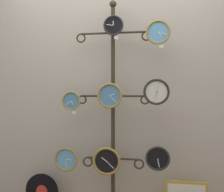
{
  "coord_description": "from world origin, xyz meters",
  "views": [
    {
      "loc": [
        0.57,
        -2.54,
        1.24
      ],
      "look_at": [
        0.0,
        0.36,
        1.19
      ],
      "focal_mm": 50.0,
      "sensor_mm": 36.0,
      "label": 1
    }
  ],
  "objects_px": {
    "clock_bottom_left": "(66,159)",
    "clock_top_center": "(114,26)",
    "clock_bottom_right": "(158,158)",
    "display_stand": "(113,144)",
    "vinyl_record": "(42,191)",
    "clock_middle_left": "(71,101)",
    "clock_bottom_center": "(107,161)",
    "clock_middle_right": "(156,92)",
    "clock_middle_center": "(110,96)",
    "clock_top_right": "(158,32)"
  },
  "relations": [
    {
      "from": "clock_middle_right",
      "to": "clock_bottom_center",
      "type": "distance_m",
      "value": 0.8
    },
    {
      "from": "clock_middle_center",
      "to": "clock_bottom_right",
      "type": "xyz_separation_m",
      "value": [
        0.44,
        0.01,
        -0.57
      ]
    },
    {
      "from": "clock_bottom_right",
      "to": "display_stand",
      "type": "bearing_deg",
      "value": 167.04
    },
    {
      "from": "clock_middle_left",
      "to": "clock_middle_right",
      "type": "height_order",
      "value": "clock_middle_right"
    },
    {
      "from": "display_stand",
      "to": "clock_bottom_center",
      "type": "distance_m",
      "value": 0.17
    },
    {
      "from": "clock_middle_right",
      "to": "vinyl_record",
      "type": "height_order",
      "value": "clock_middle_right"
    },
    {
      "from": "clock_middle_left",
      "to": "clock_bottom_left",
      "type": "height_order",
      "value": "clock_middle_left"
    },
    {
      "from": "clock_middle_right",
      "to": "clock_middle_center",
      "type": "bearing_deg",
      "value": 179.85
    },
    {
      "from": "display_stand",
      "to": "clock_bottom_center",
      "type": "height_order",
      "value": "display_stand"
    },
    {
      "from": "clock_top_right",
      "to": "clock_bottom_left",
      "type": "xyz_separation_m",
      "value": [
        -0.88,
        0.01,
        -1.19
      ]
    },
    {
      "from": "clock_bottom_left",
      "to": "clock_bottom_right",
      "type": "bearing_deg",
      "value": -1.06
    },
    {
      "from": "display_stand",
      "to": "clock_middle_right",
      "type": "xyz_separation_m",
      "value": [
        0.42,
        -0.11,
        0.51
      ]
    },
    {
      "from": "clock_middle_right",
      "to": "clock_bottom_center",
      "type": "height_order",
      "value": "clock_middle_right"
    },
    {
      "from": "clock_middle_right",
      "to": "clock_middle_left",
      "type": "bearing_deg",
      "value": 177.87
    },
    {
      "from": "clock_top_right",
      "to": "clock_bottom_center",
      "type": "bearing_deg",
      "value": 179.01
    },
    {
      "from": "display_stand",
      "to": "clock_top_right",
      "type": "bearing_deg",
      "value": -11.94
    },
    {
      "from": "clock_bottom_center",
      "to": "display_stand",
      "type": "bearing_deg",
      "value": 61.88
    },
    {
      "from": "clock_top_right",
      "to": "clock_bottom_left",
      "type": "height_order",
      "value": "clock_top_right"
    },
    {
      "from": "clock_bottom_left",
      "to": "vinyl_record",
      "type": "bearing_deg",
      "value": 168.53
    },
    {
      "from": "clock_middle_center",
      "to": "display_stand",
      "type": "bearing_deg",
      "value": 85.61
    },
    {
      "from": "clock_middle_right",
      "to": "clock_bottom_left",
      "type": "xyz_separation_m",
      "value": [
        -0.87,
        0.03,
        -0.66
      ]
    },
    {
      "from": "clock_top_center",
      "to": "clock_middle_right",
      "type": "xyz_separation_m",
      "value": [
        0.4,
        -0.02,
        -0.62
      ]
    },
    {
      "from": "clock_middle_left",
      "to": "clock_middle_right",
      "type": "distance_m",
      "value": 0.82
    },
    {
      "from": "clock_top_right",
      "to": "clock_bottom_right",
      "type": "height_order",
      "value": "clock_top_right"
    },
    {
      "from": "clock_bottom_center",
      "to": "vinyl_record",
      "type": "distance_m",
      "value": 0.76
    },
    {
      "from": "display_stand",
      "to": "clock_top_center",
      "type": "xyz_separation_m",
      "value": [
        0.02,
        -0.09,
        1.12
      ]
    },
    {
      "from": "clock_bottom_center",
      "to": "vinyl_record",
      "type": "relative_size",
      "value": 0.77
    },
    {
      "from": "clock_middle_left",
      "to": "clock_middle_right",
      "type": "xyz_separation_m",
      "value": [
        0.81,
        -0.03,
        0.09
      ]
    },
    {
      "from": "clock_middle_left",
      "to": "clock_bottom_center",
      "type": "xyz_separation_m",
      "value": [
        0.35,
        -0.0,
        -0.57
      ]
    },
    {
      "from": "display_stand",
      "to": "clock_top_center",
      "type": "height_order",
      "value": "display_stand"
    },
    {
      "from": "clock_middle_left",
      "to": "vinyl_record",
      "type": "bearing_deg",
      "value": 170.5
    },
    {
      "from": "clock_middle_left",
      "to": "clock_middle_right",
      "type": "bearing_deg",
      "value": -2.13
    },
    {
      "from": "clock_top_center",
      "to": "clock_bottom_left",
      "type": "distance_m",
      "value": 1.35
    },
    {
      "from": "clock_bottom_right",
      "to": "vinyl_record",
      "type": "distance_m",
      "value": 1.22
    },
    {
      "from": "clock_middle_left",
      "to": "clock_bottom_right",
      "type": "distance_m",
      "value": 0.97
    },
    {
      "from": "clock_top_right",
      "to": "clock_bottom_left",
      "type": "distance_m",
      "value": 1.48
    },
    {
      "from": "display_stand",
      "to": "clock_bottom_left",
      "type": "xyz_separation_m",
      "value": [
        -0.45,
        -0.08,
        -0.15
      ]
    },
    {
      "from": "clock_bottom_left",
      "to": "clock_top_center",
      "type": "bearing_deg",
      "value": -1.35
    },
    {
      "from": "vinyl_record",
      "to": "display_stand",
      "type": "bearing_deg",
      "value": 2.16
    },
    {
      "from": "clock_top_center",
      "to": "clock_top_right",
      "type": "distance_m",
      "value": 0.42
    },
    {
      "from": "clock_top_right",
      "to": "clock_bottom_left",
      "type": "relative_size",
      "value": 0.95
    },
    {
      "from": "vinyl_record",
      "to": "clock_top_right",
      "type": "bearing_deg",
      "value": -3.19
    },
    {
      "from": "display_stand",
      "to": "clock_middle_center",
      "type": "height_order",
      "value": "display_stand"
    },
    {
      "from": "display_stand",
      "to": "clock_middle_left",
      "type": "bearing_deg",
      "value": -168.07
    },
    {
      "from": "clock_middle_left",
      "to": "clock_bottom_right",
      "type": "xyz_separation_m",
      "value": [
        0.83,
        -0.02,
        -0.52
      ]
    },
    {
      "from": "vinyl_record",
      "to": "clock_middle_center",
      "type": "bearing_deg",
      "value": -6.75
    },
    {
      "from": "clock_bottom_left",
      "to": "clock_bottom_right",
      "type": "relative_size",
      "value": 1.05
    },
    {
      "from": "clock_middle_left",
      "to": "clock_bottom_left",
      "type": "bearing_deg",
      "value": -179.28
    },
    {
      "from": "clock_bottom_center",
      "to": "clock_bottom_right",
      "type": "height_order",
      "value": "clock_bottom_right"
    },
    {
      "from": "clock_top_center",
      "to": "vinyl_record",
      "type": "relative_size",
      "value": 0.55
    }
  ]
}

